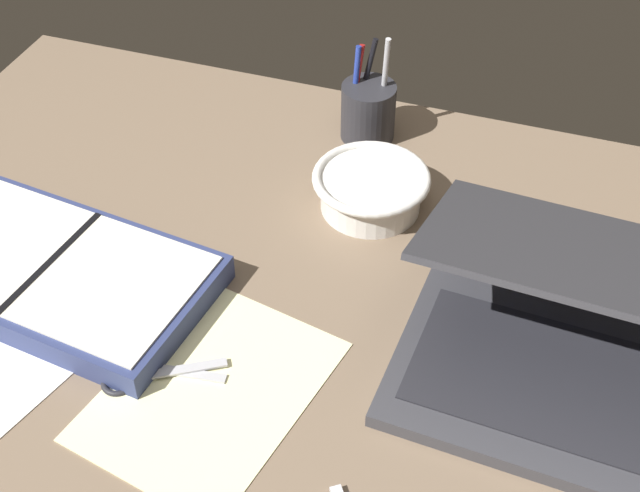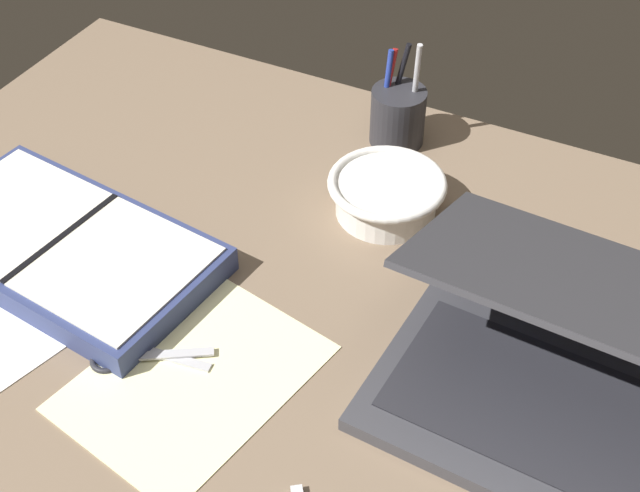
% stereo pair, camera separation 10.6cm
% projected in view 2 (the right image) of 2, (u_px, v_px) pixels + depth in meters
% --- Properties ---
extents(desk_top, '(1.40, 1.00, 0.02)m').
position_uv_depth(desk_top, '(323.00, 342.00, 1.05)').
color(desk_top, '#75604C').
rests_on(desk_top, ground).
extents(laptop, '(0.38, 0.34, 0.18)m').
position_uv_depth(laptop, '(555.00, 367.00, 0.94)').
color(laptop, '#38383D').
rests_on(laptop, desk_top).
extents(bowl, '(0.16, 0.16, 0.06)m').
position_uv_depth(bowl, '(387.00, 194.00, 1.19)').
color(bowl, silver).
rests_on(bowl, desk_top).
extents(pen_cup, '(0.08, 0.08, 0.17)m').
position_uv_depth(pen_cup, '(398.00, 115.00, 1.30)').
color(pen_cup, '#28282D').
rests_on(pen_cup, desk_top).
extents(planner, '(0.41, 0.26, 0.04)m').
position_uv_depth(planner, '(65.00, 248.00, 1.13)').
color(planner, navy).
rests_on(planner, desk_top).
extents(scissors, '(0.14, 0.09, 0.01)m').
position_uv_depth(scissors, '(125.00, 352.00, 1.02)').
color(scissors, '#B7B7BC').
rests_on(scissors, desk_top).
extents(paper_sheet_front, '(0.26, 0.31, 0.00)m').
position_uv_depth(paper_sheet_front, '(194.00, 377.00, 1.00)').
color(paper_sheet_front, '#F4EFB2').
rests_on(paper_sheet_front, desk_top).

